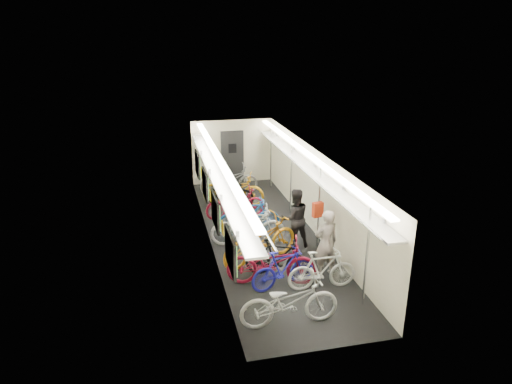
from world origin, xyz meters
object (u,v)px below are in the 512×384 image
passenger_near (326,243)px  backpack (318,210)px  bicycle_0 (289,302)px  passenger_mid (295,218)px  bicycle_1 (283,269)px

passenger_near → backpack: (0.12, 0.94, 0.46)m
passenger_near → backpack: 1.05m
bicycle_0 → passenger_mid: bearing=-18.0°
passenger_mid → bicycle_0: bearing=67.9°
bicycle_0 → backpack: backpack is taller
passenger_mid → backpack: (0.38, -0.67, 0.47)m
bicycle_1 → passenger_near: passenger_near is taller
backpack → passenger_mid: bearing=108.5°
bicycle_1 → passenger_mid: size_ratio=0.96×
bicycle_1 → backpack: 1.97m
passenger_near → backpack: passenger_near is taller
passenger_near → backpack: size_ratio=4.30×
passenger_near → backpack: bearing=-104.2°
passenger_near → passenger_mid: size_ratio=1.01×
bicycle_1 → bicycle_0: bearing=156.3°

